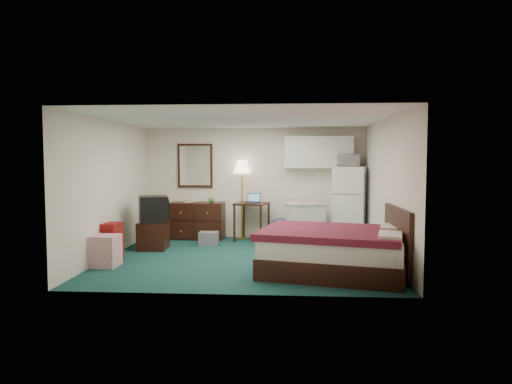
# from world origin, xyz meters

# --- Properties ---
(floor) EXTENTS (5.00, 4.50, 0.01)m
(floor) POSITION_xyz_m (0.00, 0.00, 0.00)
(floor) COLOR black
(floor) RESTS_ON ground
(ceiling) EXTENTS (5.00, 4.50, 0.01)m
(ceiling) POSITION_xyz_m (0.00, 0.00, 2.50)
(ceiling) COLOR white
(ceiling) RESTS_ON walls
(walls) EXTENTS (5.01, 4.51, 2.50)m
(walls) POSITION_xyz_m (0.00, 0.00, 1.25)
(walls) COLOR white
(walls) RESTS_ON floor
(mirror) EXTENTS (0.80, 0.06, 1.00)m
(mirror) POSITION_xyz_m (-1.35, 2.22, 1.65)
(mirror) COLOR white
(mirror) RESTS_ON walls
(upper_cabinets) EXTENTS (1.50, 0.35, 0.70)m
(upper_cabinets) POSITION_xyz_m (1.45, 2.08, 1.95)
(upper_cabinets) COLOR white
(upper_cabinets) RESTS_ON walls
(headboard) EXTENTS (0.06, 1.56, 1.00)m
(headboard) POSITION_xyz_m (2.46, -1.01, 0.55)
(headboard) COLOR black
(headboard) RESTS_ON walls
(dresser) EXTENTS (1.23, 0.60, 0.82)m
(dresser) POSITION_xyz_m (-1.27, 1.98, 0.41)
(dresser) COLOR black
(dresser) RESTS_ON floor
(floor_lamp) EXTENTS (0.46, 0.46, 1.78)m
(floor_lamp) POSITION_xyz_m (-0.25, 2.05, 0.89)
(floor_lamp) COLOR gold
(floor_lamp) RESTS_ON floor
(desk) EXTENTS (0.80, 0.80, 0.84)m
(desk) POSITION_xyz_m (-0.02, 1.83, 0.42)
(desk) COLOR black
(desk) RESTS_ON floor
(exercise_ball) EXTENTS (0.61, 0.61, 0.51)m
(exercise_ball) POSITION_xyz_m (0.61, 1.83, 0.26)
(exercise_ball) COLOR navy
(exercise_ball) RESTS_ON floor
(kitchen_counter) EXTENTS (0.88, 0.76, 0.82)m
(kitchen_counter) POSITION_xyz_m (1.14, 1.71, 0.41)
(kitchen_counter) COLOR white
(kitchen_counter) RESTS_ON floor
(fridge) EXTENTS (0.85, 0.85, 1.64)m
(fridge) POSITION_xyz_m (2.13, 1.88, 0.82)
(fridge) COLOR white
(fridge) RESTS_ON floor
(bed) EXTENTS (2.47, 2.12, 0.68)m
(bed) POSITION_xyz_m (1.48, -1.01, 0.34)
(bed) COLOR #521624
(bed) RESTS_ON floor
(tv_stand) EXTENTS (0.57, 0.62, 0.54)m
(tv_stand) POSITION_xyz_m (-1.91, 0.71, 0.27)
(tv_stand) COLOR black
(tv_stand) RESTS_ON floor
(suitcase) EXTENTS (0.29, 0.43, 0.66)m
(suitcase) POSITION_xyz_m (-2.35, -0.31, 0.33)
(suitcase) COLOR maroon
(suitcase) RESTS_ON floor
(retail_box) EXTENTS (0.44, 0.44, 0.53)m
(retail_box) POSITION_xyz_m (-2.28, -0.80, 0.26)
(retail_box) COLOR white
(retail_box) RESTS_ON floor
(file_bin) EXTENTS (0.40, 0.30, 0.28)m
(file_bin) POSITION_xyz_m (-0.88, 1.21, 0.14)
(file_bin) COLOR slate
(file_bin) RESTS_ON floor
(cardboard_box_a) EXTENTS (0.32, 0.30, 0.23)m
(cardboard_box_a) POSITION_xyz_m (0.23, 1.39, 0.11)
(cardboard_box_a) COLOR tan
(cardboard_box_a) RESTS_ON floor
(cardboard_box_b) EXTENTS (0.27, 0.29, 0.24)m
(cardboard_box_b) POSITION_xyz_m (0.79, 1.23, 0.12)
(cardboard_box_b) COLOR tan
(cardboard_box_b) RESTS_ON floor
(laptop) EXTENTS (0.35, 0.31, 0.21)m
(laptop) POSITION_xyz_m (0.01, 1.75, 0.94)
(laptop) COLOR black
(laptop) RESTS_ON desk
(crt_tv) EXTENTS (0.74, 0.76, 0.52)m
(crt_tv) POSITION_xyz_m (-1.91, 0.75, 0.80)
(crt_tv) COLOR black
(crt_tv) RESTS_ON tv_stand
(microwave) EXTENTS (0.48, 0.27, 0.33)m
(microwave) POSITION_xyz_m (2.08, 1.95, 1.80)
(microwave) COLOR white
(microwave) RESTS_ON fridge
(book_a) EXTENTS (0.15, 0.05, 0.20)m
(book_a) POSITION_xyz_m (-1.51, 1.92, 0.92)
(book_a) COLOR tan
(book_a) RESTS_ON dresser
(book_b) EXTENTS (0.17, 0.07, 0.23)m
(book_b) POSITION_xyz_m (-1.39, 2.07, 0.94)
(book_b) COLOR tan
(book_b) RESTS_ON dresser
(mug) EXTENTS (0.14, 0.11, 0.13)m
(mug) POSITION_xyz_m (-0.93, 1.91, 0.89)
(mug) COLOR #418F3A
(mug) RESTS_ON dresser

